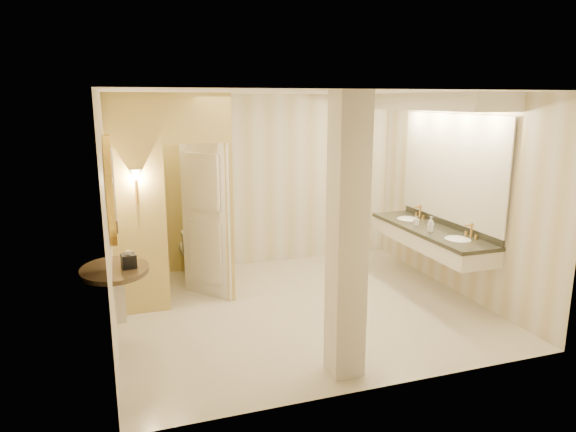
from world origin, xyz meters
The scene contains 16 objects.
floor centered at (0.00, 0.00, 0.00)m, with size 4.50×4.50×0.00m, color beige.
ceiling centered at (0.00, 0.00, 2.70)m, with size 4.50×4.50×0.00m, color white.
wall_back centered at (0.00, 2.00, 1.35)m, with size 4.50×0.02×2.70m, color beige.
wall_front centered at (0.00, -2.00, 1.35)m, with size 4.50×0.02×2.70m, color beige.
wall_left centered at (-2.25, 0.00, 1.35)m, with size 0.02×4.00×2.70m, color beige.
wall_right centered at (2.25, 0.00, 1.35)m, with size 0.02×4.00×2.70m, color beige.
toilet_closet centered at (-1.13, 0.96, 1.39)m, with size 1.50×1.55×2.70m.
wall_sconce centered at (-1.93, 0.43, 1.73)m, with size 0.14×0.14×0.42m.
vanity centered at (1.98, 0.11, 1.63)m, with size 0.75×2.40×2.09m.
console_shelf centered at (-2.21, -0.31, 1.33)m, with size 0.89×0.89×1.89m.
pillar centered at (-0.14, -1.62, 1.35)m, with size 0.31×0.31×2.70m, color silver.
tissue_box centered at (-2.08, -0.36, 0.95)m, with size 0.15×0.15×0.15m, color black.
toilet centered at (-1.13, 1.75, 0.39)m, with size 0.44×0.77×0.78m, color white.
soap_bottle_a centered at (1.83, 0.30, 0.94)m, with size 0.06×0.06×0.14m, color beige.
soap_bottle_b centered at (1.97, 0.16, 0.93)m, with size 0.09×0.09×0.12m, color silver.
soap_bottle_c centered at (1.82, -0.06, 0.98)m, with size 0.08×0.08×0.21m, color #C6B28C.
Camera 1 is at (-2.12, -5.81, 2.62)m, focal length 32.00 mm.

